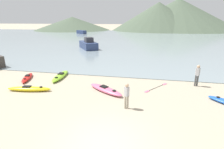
{
  "coord_description": "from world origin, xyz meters",
  "views": [
    {
      "loc": [
        1.59,
        -5.99,
        5.08
      ],
      "look_at": [
        -1.24,
        8.26,
        0.5
      ],
      "focal_mm": 28.0,
      "sensor_mm": 36.0,
      "label": 1
    }
  ],
  "objects_px": {
    "kayak_on_sand_1": "(105,89)",
    "person_near_waterline": "(197,74)",
    "kayak_on_sand_0": "(29,89)",
    "kayak_on_sand_5": "(60,76)",
    "person_near_foreground": "(127,94)",
    "moored_boat_0": "(88,45)",
    "loose_paddle": "(156,88)",
    "kayak_on_sand_2": "(27,78)",
    "moored_boat_1": "(81,32)"
  },
  "relations": [
    {
      "from": "kayak_on_sand_1",
      "to": "person_near_waterline",
      "type": "bearing_deg",
      "value": 20.28
    },
    {
      "from": "kayak_on_sand_0",
      "to": "kayak_on_sand_5",
      "type": "relative_size",
      "value": 0.97
    },
    {
      "from": "person_near_waterline",
      "to": "kayak_on_sand_0",
      "type": "bearing_deg",
      "value": -164.33
    },
    {
      "from": "person_near_foreground",
      "to": "person_near_waterline",
      "type": "relative_size",
      "value": 0.91
    },
    {
      "from": "person_near_foreground",
      "to": "moored_boat_0",
      "type": "height_order",
      "value": "moored_boat_0"
    },
    {
      "from": "kayak_on_sand_5",
      "to": "loose_paddle",
      "type": "bearing_deg",
      "value": -5.65
    },
    {
      "from": "kayak_on_sand_2",
      "to": "moored_boat_1",
      "type": "distance_m",
      "value": 51.92
    },
    {
      "from": "kayak_on_sand_0",
      "to": "moored_boat_0",
      "type": "xyz_separation_m",
      "value": [
        -1.93,
        19.49,
        0.61
      ]
    },
    {
      "from": "loose_paddle",
      "to": "kayak_on_sand_1",
      "type": "bearing_deg",
      "value": -157.71
    },
    {
      "from": "moored_boat_0",
      "to": "kayak_on_sand_0",
      "type": "bearing_deg",
      "value": -84.34
    },
    {
      "from": "kayak_on_sand_1",
      "to": "kayak_on_sand_0",
      "type": "bearing_deg",
      "value": -170.23
    },
    {
      "from": "kayak_on_sand_1",
      "to": "kayak_on_sand_5",
      "type": "bearing_deg",
      "value": 153.74
    },
    {
      "from": "kayak_on_sand_1",
      "to": "moored_boat_1",
      "type": "height_order",
      "value": "moored_boat_1"
    },
    {
      "from": "kayak_on_sand_2",
      "to": "person_near_foreground",
      "type": "xyz_separation_m",
      "value": [
        9.27,
        -3.58,
        0.75
      ]
    },
    {
      "from": "kayak_on_sand_1",
      "to": "person_near_foreground",
      "type": "relative_size",
      "value": 1.96
    },
    {
      "from": "kayak_on_sand_5",
      "to": "moored_boat_0",
      "type": "bearing_deg",
      "value": 99.63
    },
    {
      "from": "kayak_on_sand_5",
      "to": "moored_boat_1",
      "type": "xyz_separation_m",
      "value": [
        -16.52,
        49.05,
        0.49
      ]
    },
    {
      "from": "person_near_foreground",
      "to": "moored_boat_0",
      "type": "bearing_deg",
      "value": 114.21
    },
    {
      "from": "moored_boat_0",
      "to": "loose_paddle",
      "type": "height_order",
      "value": "moored_boat_0"
    },
    {
      "from": "person_near_waterline",
      "to": "loose_paddle",
      "type": "relative_size",
      "value": 0.75
    },
    {
      "from": "person_near_foreground",
      "to": "moored_boat_1",
      "type": "relative_size",
      "value": 0.35
    },
    {
      "from": "kayak_on_sand_1",
      "to": "loose_paddle",
      "type": "height_order",
      "value": "kayak_on_sand_1"
    },
    {
      "from": "person_near_waterline",
      "to": "moored_boat_1",
      "type": "distance_m",
      "value": 56.4
    },
    {
      "from": "person_near_waterline",
      "to": "loose_paddle",
      "type": "xyz_separation_m",
      "value": [
        -3.11,
        -1.0,
        -0.98
      ]
    },
    {
      "from": "kayak_on_sand_0",
      "to": "moored_boat_0",
      "type": "bearing_deg",
      "value": 95.66
    },
    {
      "from": "kayak_on_sand_1",
      "to": "kayak_on_sand_2",
      "type": "relative_size",
      "value": 1.14
    },
    {
      "from": "moored_boat_1",
      "to": "person_near_waterline",
      "type": "bearing_deg",
      "value": -60.09
    },
    {
      "from": "kayak_on_sand_5",
      "to": "moored_boat_1",
      "type": "bearing_deg",
      "value": 108.62
    },
    {
      "from": "kayak_on_sand_1",
      "to": "person_near_foreground",
      "type": "xyz_separation_m",
      "value": [
        1.8,
        -2.22,
        0.73
      ]
    },
    {
      "from": "kayak_on_sand_1",
      "to": "kayak_on_sand_5",
      "type": "xyz_separation_m",
      "value": [
        -4.78,
        2.36,
        -0.01
      ]
    },
    {
      "from": "kayak_on_sand_0",
      "to": "kayak_on_sand_2",
      "type": "height_order",
      "value": "kayak_on_sand_0"
    },
    {
      "from": "kayak_on_sand_1",
      "to": "loose_paddle",
      "type": "bearing_deg",
      "value": 22.29
    },
    {
      "from": "kayak_on_sand_5",
      "to": "person_near_foreground",
      "type": "xyz_separation_m",
      "value": [
        6.59,
        -4.58,
        0.74
      ]
    },
    {
      "from": "kayak_on_sand_1",
      "to": "moored_boat_0",
      "type": "bearing_deg",
      "value": 112.11
    },
    {
      "from": "kayak_on_sand_1",
      "to": "moored_boat_1",
      "type": "bearing_deg",
      "value": 112.51
    },
    {
      "from": "kayak_on_sand_2",
      "to": "loose_paddle",
      "type": "relative_size",
      "value": 1.18
    },
    {
      "from": "kayak_on_sand_5",
      "to": "person_near_foreground",
      "type": "bearing_deg",
      "value": -34.79
    },
    {
      "from": "moored_boat_0",
      "to": "person_near_waterline",
      "type": "bearing_deg",
      "value": -48.15
    },
    {
      "from": "kayak_on_sand_5",
      "to": "kayak_on_sand_0",
      "type": "bearing_deg",
      "value": -103.76
    },
    {
      "from": "person_near_foreground",
      "to": "person_near_waterline",
      "type": "height_order",
      "value": "person_near_waterline"
    },
    {
      "from": "kayak_on_sand_0",
      "to": "person_near_foreground",
      "type": "relative_size",
      "value": 2.09
    },
    {
      "from": "moored_boat_1",
      "to": "kayak_on_sand_5",
      "type": "bearing_deg",
      "value": -71.38
    },
    {
      "from": "loose_paddle",
      "to": "moored_boat_0",
      "type": "bearing_deg",
      "value": 123.44
    },
    {
      "from": "loose_paddle",
      "to": "person_near_waterline",
      "type": "bearing_deg",
      "value": 17.8
    },
    {
      "from": "moored_boat_1",
      "to": "loose_paddle",
      "type": "xyz_separation_m",
      "value": [
        25.01,
        -49.89,
        -0.65
      ]
    },
    {
      "from": "person_near_waterline",
      "to": "person_near_foreground",
      "type": "bearing_deg",
      "value": -136.64
    },
    {
      "from": "person_near_foreground",
      "to": "loose_paddle",
      "type": "distance_m",
      "value": 4.29
    },
    {
      "from": "kayak_on_sand_2",
      "to": "kayak_on_sand_5",
      "type": "bearing_deg",
      "value": 20.32
    },
    {
      "from": "kayak_on_sand_2",
      "to": "person_near_waterline",
      "type": "xyz_separation_m",
      "value": [
        14.28,
        1.15,
        0.84
      ]
    },
    {
      "from": "kayak_on_sand_5",
      "to": "moored_boat_0",
      "type": "distance_m",
      "value": 16.41
    }
  ]
}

